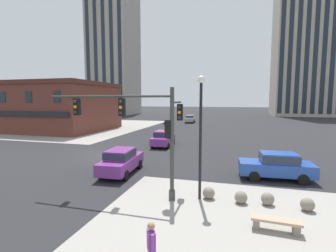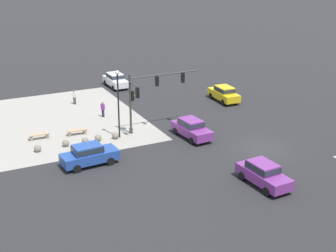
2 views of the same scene
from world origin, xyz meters
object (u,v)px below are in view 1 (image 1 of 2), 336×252
Objects in this scene: pedestrian_at_curb at (151,246)px; bollard_sphere_curb_d at (307,205)px; bollard_sphere_curb_b at (241,197)px; traffic_signal_main at (146,125)px; street_lamp_corner_near at (201,124)px; bollard_sphere_curb_c at (268,199)px; car_cross_westbound at (121,160)px; car_cross_eastbound at (277,165)px; bollard_sphere_curb_a at (209,193)px; car_main_northbound_near at (190,119)px; bench_near_signal at (276,223)px; car_main_southbound_near at (163,138)px.

bollard_sphere_curb_d is at bearing 47.27° from pedestrian_at_curb.
bollard_sphere_curb_b is 1.00× the size of bollard_sphere_curb_d.
street_lamp_corner_near reaches higher than traffic_signal_main.
bollard_sphere_curb_c is 9.40m from car_cross_westbound.
bollard_sphere_curb_d is at bearing -1.19° from bollard_sphere_curb_b.
car_cross_eastbound is 1.00× the size of car_cross_westbound.
bollard_sphere_curb_a is at bearing 174.18° from bollard_sphere_curb_b.
bollard_sphere_curb_d is at bearing -81.55° from car_cross_eastbound.
bollard_sphere_curb_c is at bearing -0.12° from bollard_sphere_curb_a.
car_cross_eastbound is at bearing -71.43° from car_main_northbound_near.
pedestrian_at_curb is (-3.73, -3.57, 0.59)m from bench_near_signal.
bench_near_signal is at bearing -35.52° from street_lamp_corner_near.
bollard_sphere_curb_a is 0.33× the size of bench_near_signal.
street_lamp_corner_near is 1.36× the size of car_cross_westbound.
street_lamp_corner_near is (-4.86, 0.08, 3.48)m from bollard_sphere_curb_d.
traffic_signal_main is 11.69× the size of bollard_sphere_curb_b.
bollard_sphere_curb_c is 4.43m from car_cross_eastbound.
bollard_sphere_curb_c is at bearing -102.83° from car_cross_eastbound.
car_main_southbound_near is at bearing 115.96° from bollard_sphere_curb_a.
pedestrian_at_curb is at bearing -94.83° from street_lamp_corner_near.
bollard_sphere_curb_a is at bearing -131.26° from car_cross_eastbound.
car_main_southbound_near reaches higher than bollard_sphere_curb_d.
traffic_signal_main is 11.69× the size of bollard_sphere_curb_c.
bollard_sphere_curb_b and bollard_sphere_curb_c have the same top height.
street_lamp_corner_near is (2.74, 0.28, 0.10)m from traffic_signal_main.
bollard_sphere_curb_b is 1.23m from bollard_sphere_curb_c.
car_main_southbound_near reaches higher than bollard_sphere_curb_b.
car_cross_westbound is at bearing 121.04° from pedestrian_at_curb.
car_main_northbound_near is (-11.34, 40.94, 0.62)m from bollard_sphere_curb_c.
bollard_sphere_curb_a is 0.13× the size of car_main_northbound_near.
car_main_southbound_near is 0.99× the size of car_cross_westbound.
traffic_signal_main reaches higher than car_main_northbound_near.
car_main_northbound_near is at bearing 97.42° from traffic_signal_main.
car_cross_eastbound is (0.96, 6.73, 0.59)m from bench_near_signal.
bollard_sphere_curb_c is at bearing -55.00° from car_main_southbound_near.
bollard_sphere_curb_a is 0.37× the size of pedestrian_at_curb.
bollard_sphere_curb_b is 0.13× the size of car_cross_eastbound.
pedestrian_at_curb is at bearing -136.32° from bench_near_signal.
bollard_sphere_curb_a is 0.13× the size of car_cross_eastbound.
bench_near_signal is at bearing -75.33° from car_main_northbound_near.
bench_near_signal is at bearing -98.08° from car_cross_eastbound.
bollard_sphere_curb_a is 6.80m from car_cross_westbound.
pedestrian_at_curb is at bearing -74.17° from car_main_southbound_near.
bollard_sphere_curb_a and bollard_sphere_curb_c have the same top height.
car_main_southbound_near is (-7.89, 13.16, 0.62)m from bollard_sphere_curb_b.
pedestrian_at_curb reaches higher than bollard_sphere_curb_c.
street_lamp_corner_near reaches higher than bollard_sphere_curb_b.
traffic_signal_main reaches higher than car_cross_eastbound.
street_lamp_corner_near is 1.37× the size of car_main_southbound_near.
bollard_sphere_curb_b is at bearing -5.82° from bollard_sphere_curb_a.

